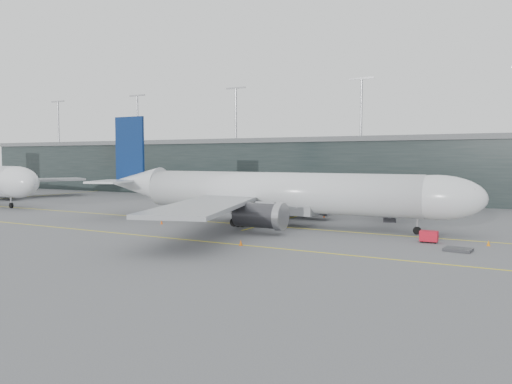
% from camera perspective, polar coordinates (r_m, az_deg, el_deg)
% --- Properties ---
extents(ground, '(320.00, 320.00, 0.00)m').
position_cam_1_polar(ground, '(81.66, -1.23, -3.29)').
color(ground, '#5B5C61').
rests_on(ground, ground).
extents(taxiline_a, '(160.00, 0.25, 0.02)m').
position_cam_1_polar(taxiline_a, '(78.23, -2.67, -3.60)').
color(taxiline_a, yellow).
rests_on(taxiline_a, ground).
extents(taxiline_b, '(160.00, 0.25, 0.02)m').
position_cam_1_polar(taxiline_b, '(65.16, -9.93, -5.20)').
color(taxiline_b, yellow).
rests_on(taxiline_b, ground).
extents(taxiline_lead_main, '(0.25, 60.00, 0.02)m').
position_cam_1_polar(taxiline_lead_main, '(97.56, 7.14, -2.12)').
color(taxiline_lead_main, yellow).
rests_on(taxiline_lead_main, ground).
extents(taxiline_lead_adj, '(0.25, 60.00, 0.02)m').
position_cam_1_polar(taxiline_lead_adj, '(146.58, -23.48, -0.38)').
color(taxiline_lead_adj, yellow).
rests_on(taxiline_lead_adj, ground).
extents(terminal, '(240.00, 36.00, 29.00)m').
position_cam_1_polar(terminal, '(134.60, 11.00, 2.76)').
color(terminal, black).
rests_on(terminal, ground).
extents(main_aircraft, '(62.38, 58.80, 17.54)m').
position_cam_1_polar(main_aircraft, '(76.52, 1.90, -0.07)').
color(main_aircraft, silver).
rests_on(main_aircraft, ground).
extents(jet_bridge, '(12.79, 44.04, 6.38)m').
position_cam_1_polar(jet_bridge, '(95.82, 15.91, 0.51)').
color(jet_bridge, '#2B2B30').
rests_on(jet_bridge, ground).
extents(gse_cart, '(2.11, 1.37, 1.42)m').
position_cam_1_polar(gse_cart, '(64.24, 19.15, -4.78)').
color(gse_cart, red).
rests_on(gse_cart, ground).
extents(baggage_dolly, '(3.11, 2.61, 0.29)m').
position_cam_1_polar(baggage_dolly, '(59.78, 22.10, -6.11)').
color(baggage_dolly, '#323236').
rests_on(baggage_dolly, ground).
extents(uld_a, '(2.69, 2.41, 2.03)m').
position_cam_1_polar(uld_a, '(92.79, -1.50, -1.75)').
color(uld_a, '#333337').
rests_on(uld_a, ground).
extents(uld_b, '(2.16, 1.82, 1.78)m').
position_cam_1_polar(uld_b, '(92.18, 1.65, -1.87)').
color(uld_b, '#333337').
rests_on(uld_b, ground).
extents(uld_c, '(2.63, 2.38, 1.96)m').
position_cam_1_polar(uld_c, '(89.88, 2.69, -1.96)').
color(uld_c, '#333337').
rests_on(uld_c, ground).
extents(cone_nose, '(0.42, 0.42, 0.67)m').
position_cam_1_polar(cone_nose, '(64.51, 25.03, -5.31)').
color(cone_nose, orange).
rests_on(cone_nose, ground).
extents(cone_wing_stbd, '(0.45, 0.45, 0.71)m').
position_cam_1_polar(cone_wing_stbd, '(58.71, -1.76, -5.81)').
color(cone_wing_stbd, '#CA5A0B').
rests_on(cone_wing_stbd, ground).
extents(cone_wing_port, '(0.39, 0.39, 0.62)m').
position_cam_1_polar(cone_wing_port, '(86.62, 7.78, -2.70)').
color(cone_wing_port, '#EF4F0D').
rests_on(cone_wing_port, ground).
extents(cone_tail, '(0.38, 0.38, 0.61)m').
position_cam_1_polar(cone_tail, '(78.60, -10.73, -3.42)').
color(cone_tail, '#FB5E0D').
rests_on(cone_tail, ground).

